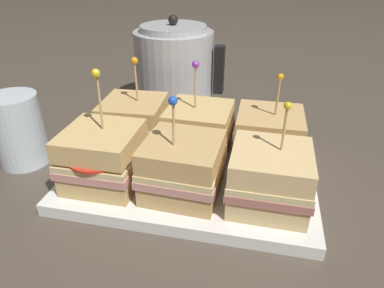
% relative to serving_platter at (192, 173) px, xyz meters
% --- Properties ---
extents(ground_plane, '(6.00, 6.00, 0.00)m').
position_rel_serving_platter_xyz_m(ground_plane, '(0.00, 0.00, -0.01)').
color(ground_plane, '#4C4238').
extents(serving_platter, '(0.36, 0.26, 0.02)m').
position_rel_serving_platter_xyz_m(serving_platter, '(0.00, 0.00, 0.00)').
color(serving_platter, white).
rests_on(serving_platter, ground_plane).
extents(sandwich_front_left, '(0.10, 0.11, 0.17)m').
position_rel_serving_platter_xyz_m(sandwich_front_left, '(-0.11, -0.06, 0.05)').
color(sandwich_front_left, tan).
rests_on(sandwich_front_left, serving_platter).
extents(sandwich_front_center, '(0.11, 0.11, 0.14)m').
position_rel_serving_platter_xyz_m(sandwich_front_center, '(-0.00, -0.06, 0.05)').
color(sandwich_front_center, tan).
rests_on(sandwich_front_center, serving_platter).
extents(sandwich_front_right, '(0.10, 0.10, 0.14)m').
position_rel_serving_platter_xyz_m(sandwich_front_right, '(0.11, -0.06, 0.05)').
color(sandwich_front_right, '#DBB77A').
rests_on(sandwich_front_right, serving_platter).
extents(sandwich_back_left, '(0.11, 0.11, 0.15)m').
position_rel_serving_platter_xyz_m(sandwich_back_left, '(-0.11, 0.06, 0.05)').
color(sandwich_back_left, tan).
rests_on(sandwich_back_left, serving_platter).
extents(sandwich_back_center, '(0.11, 0.11, 0.15)m').
position_rel_serving_platter_xyz_m(sandwich_back_center, '(-0.00, 0.05, 0.05)').
color(sandwich_back_center, tan).
rests_on(sandwich_back_center, serving_platter).
extents(sandwich_back_right, '(0.10, 0.10, 0.14)m').
position_rel_serving_platter_xyz_m(sandwich_back_right, '(0.11, 0.06, 0.05)').
color(sandwich_back_right, tan).
rests_on(sandwich_back_right, serving_platter).
extents(kettle_steel, '(0.19, 0.17, 0.20)m').
position_rel_serving_platter_xyz_m(kettle_steel, '(-0.10, 0.27, 0.08)').
color(kettle_steel, '#B7BABF').
rests_on(kettle_steel, ground_plane).
extents(drinking_glass, '(0.08, 0.08, 0.12)m').
position_rel_serving_platter_xyz_m(drinking_glass, '(-0.28, -0.01, 0.05)').
color(drinking_glass, silver).
rests_on(drinking_glass, ground_plane).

